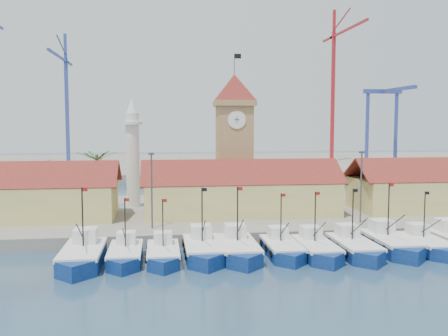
{
  "coord_description": "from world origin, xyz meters",
  "views": [
    {
      "loc": [
        -11.04,
        -47.28,
        13.95
      ],
      "look_at": [
        -2.56,
        18.0,
        8.08
      ],
      "focal_mm": 40.0,
      "sensor_mm": 36.0,
      "label": 1
    }
  ],
  "objects": [
    {
      "name": "minaret",
      "position": [
        -15.0,
        28.0,
        9.73
      ],
      "size": [
        3.0,
        3.0,
        16.3
      ],
      "color": "silver",
      "rests_on": "quay"
    },
    {
      "name": "boat_3",
      "position": [
        -6.69,
        3.16,
        0.8
      ],
      "size": [
        3.72,
        10.2,
        7.72
      ],
      "color": "navy",
      "rests_on": "ground"
    },
    {
      "name": "boat_2",
      "position": [
        -10.78,
        2.39,
        0.69
      ],
      "size": [
        3.23,
        8.85,
        6.69
      ],
      "color": "navy",
      "rests_on": "ground"
    },
    {
      "name": "palm_tree",
      "position": [
        -20.0,
        26.0,
        6.25
      ],
      "size": [
        5.6,
        5.03,
        8.39
      ],
      "color": "brown",
      "rests_on": "quay"
    },
    {
      "name": "crane_blue_near",
      "position": [
        -38.41,
        106.27,
        23.47
      ],
      "size": [
        1.0,
        34.11,
        38.51
      ],
      "color": "#324199",
      "rests_on": "terminal"
    },
    {
      "name": "ground",
      "position": [
        0.0,
        0.0,
        0.0
      ],
      "size": [
        400.0,
        400.0,
        0.0
      ],
      "primitive_type": "plane",
      "color": "navy",
      "rests_on": "ground"
    },
    {
      "name": "boat_1",
      "position": [
        -14.58,
        2.65,
        0.71
      ],
      "size": [
        3.29,
        9.01,
        6.82
      ],
      "color": "navy",
      "rests_on": "ground"
    },
    {
      "name": "quay",
      "position": [
        0.0,
        24.0,
        0.75
      ],
      "size": [
        140.0,
        32.0,
        1.5
      ],
      "primitive_type": "cube",
      "color": "gray",
      "rests_on": "ground"
    },
    {
      "name": "boat_9",
      "position": [
        17.75,
        2.61,
        0.72
      ],
      "size": [
        3.35,
        9.17,
        6.94
      ],
      "color": "navy",
      "rests_on": "ground"
    },
    {
      "name": "boat_0",
      "position": [
        -18.71,
        2.11,
        0.84
      ],
      "size": [
        3.9,
        10.69,
        8.09
      ],
      "color": "navy",
      "rests_on": "ground"
    },
    {
      "name": "boat_4",
      "position": [
        -2.97,
        2.88,
        0.8
      ],
      "size": [
        3.75,
        10.28,
        7.78
      ],
      "color": "navy",
      "rests_on": "ground"
    },
    {
      "name": "crane_red_right",
      "position": [
        43.23,
        103.33,
        28.34
      ],
      "size": [
        1.0,
        35.46,
        47.06
      ],
      "color": "#B11B22",
      "rests_on": "terminal"
    },
    {
      "name": "boat_6",
      "position": [
        5.2,
        2.11,
        0.74
      ],
      "size": [
        3.48,
        9.52,
        7.2
      ],
      "color": "navy",
      "rests_on": "ground"
    },
    {
      "name": "clock_tower",
      "position": [
        0.0,
        26.0,
        11.96
      ],
      "size": [
        5.8,
        5.8,
        22.7
      ],
      "color": "#A17E52",
      "rests_on": "quay"
    },
    {
      "name": "terminal",
      "position": [
        0.0,
        110.0,
        1.0
      ],
      "size": [
        240.0,
        80.0,
        2.0
      ],
      "primitive_type": "cube",
      "color": "gray",
      "rests_on": "ground"
    },
    {
      "name": "hall_center",
      "position": [
        0.0,
        20.0,
        3.99
      ],
      "size": [
        27.04,
        10.13,
        7.61
      ],
      "color": "#DDCC79",
      "rests_on": "quay"
    },
    {
      "name": "boat_5",
      "position": [
        1.7,
        2.94,
        0.72
      ],
      "size": [
        3.36,
        9.2,
        6.96
      ],
      "color": "navy",
      "rests_on": "ground"
    },
    {
      "name": "boat_8",
      "position": [
        13.84,
        3.04,
        0.82
      ],
      "size": [
        3.82,
        10.47,
        7.92
      ],
      "color": "navy",
      "rests_on": "ground"
    },
    {
      "name": "lamp_posts",
      "position": [
        0.5,
        12.0,
        6.48
      ],
      "size": [
        80.7,
        0.25,
        9.03
      ],
      "color": "#3F3F44",
      "rests_on": "quay"
    },
    {
      "name": "gantry",
      "position": [
        62.0,
        106.65,
        20.04
      ],
      "size": [
        13.0,
        22.0,
        23.2
      ],
      "color": "#324199",
      "rests_on": "terminal"
    },
    {
      "name": "boat_7",
      "position": [
        9.35,
        2.11,
        0.77
      ],
      "size": [
        3.6,
        9.86,
        7.46
      ],
      "color": "navy",
      "rests_on": "ground"
    }
  ]
}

